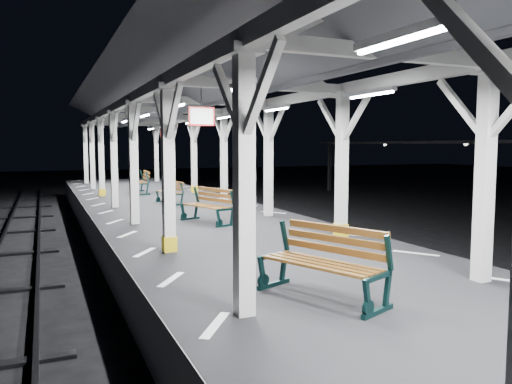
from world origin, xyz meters
TOP-DOWN VIEW (x-y plane):
  - ground at (0.00, 0.00)m, footprint 120.00×120.00m
  - platform at (0.00, 0.00)m, footprint 6.00×50.00m
  - hazard_stripes_left at (-2.45, 0.00)m, footprint 1.00×48.00m
  - hazard_stripes_right at (2.45, 0.00)m, footprint 1.00×48.00m
  - track_right at (5.00, 0.00)m, footprint 2.20×60.00m
  - canopy at (0.00, -0.02)m, footprint 5.40×49.00m
  - bench_near at (-0.68, -1.77)m, footprint 1.32×1.96m
  - bench_mid at (-0.05, 5.40)m, footprint 1.14×1.86m
  - bench_far at (0.10, 10.42)m, footprint 0.75×1.56m
  - bench_extra at (-0.20, 14.85)m, footprint 0.78×1.89m

SIDE VIEW (x-z plane):
  - ground at x=0.00m, z-range 0.00..0.00m
  - track_right at x=5.00m, z-range 0.00..0.16m
  - platform at x=0.00m, z-range 0.00..1.00m
  - hazard_stripes_left at x=-2.45m, z-range 1.00..1.01m
  - hazard_stripes_right at x=2.45m, z-range 1.00..1.01m
  - bench_far at x=0.10m, z-range 1.03..1.84m
  - bench_mid at x=-0.05m, z-range 1.03..1.98m
  - bench_near at x=-0.68m, z-range 1.03..2.03m
  - bench_extra at x=-0.20m, z-range 1.03..2.04m
  - canopy at x=0.00m, z-range 2.24..6.89m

